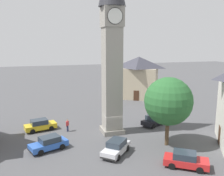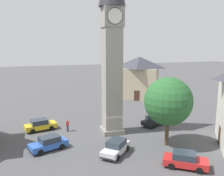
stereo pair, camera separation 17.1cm
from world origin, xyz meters
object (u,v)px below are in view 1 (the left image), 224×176
object	(u,v)px
building_shop_left	(139,77)
car_blue_kerb	(40,125)
clock_tower	(112,26)
car_silver_kerb	(154,120)
car_red_corner	(116,147)
pedestrian	(67,124)
car_black_far	(186,160)
car_white_side	(49,143)
tree	(168,101)

from	to	relation	value
building_shop_left	car_blue_kerb	bearing A→B (deg)	-145.11
clock_tower	car_silver_kerb	size ratio (longest dim) A/B	5.23
car_red_corner	pedestrian	bearing A→B (deg)	116.52
car_blue_kerb	pedestrian	size ratio (longest dim) A/B	2.60
car_red_corner	clock_tower	bearing A→B (deg)	76.89
pedestrian	building_shop_left	size ratio (longest dim) A/B	0.18
car_silver_kerb	car_black_far	world-z (taller)	same
car_blue_kerb	building_shop_left	size ratio (longest dim) A/B	0.46
car_white_side	pedestrian	world-z (taller)	pedestrian
car_red_corner	car_black_far	xyz separation A→B (m)	(5.43, -4.59, 0.00)
car_blue_kerb	car_white_side	size ratio (longest dim) A/B	0.99
tree	building_shop_left	size ratio (longest dim) A/B	0.82
clock_tower	car_black_far	size ratio (longest dim) A/B	5.35
clock_tower	car_blue_kerb	xyz separation A→B (m)	(-9.06, 3.48, -12.91)
pedestrian	clock_tower	bearing A→B (deg)	-19.98
clock_tower	tree	size ratio (longest dim) A/B	2.94
clock_tower	car_red_corner	size ratio (longest dim) A/B	5.57
clock_tower	car_white_side	bearing A→B (deg)	-159.43
car_silver_kerb	pedestrian	bearing A→B (deg)	174.81
car_white_side	pedestrian	distance (m)	5.77
pedestrian	tree	size ratio (longest dim) A/B	0.21
car_blue_kerb	car_black_far	size ratio (longest dim) A/B	1.01
car_white_side	building_shop_left	size ratio (longest dim) A/B	0.46
pedestrian	car_blue_kerb	bearing A→B (deg)	157.29
clock_tower	building_shop_left	size ratio (longest dim) A/B	2.42
car_white_side	car_blue_kerb	bearing A→B (deg)	97.13
car_silver_kerb	building_shop_left	distance (m)	17.82
clock_tower	pedestrian	xyz separation A→B (m)	(-5.58, 2.03, -12.67)
tree	building_shop_left	world-z (taller)	building_shop_left
pedestrian	tree	distance (m)	13.66
car_black_far	pedestrian	size ratio (longest dim) A/B	2.57
car_black_far	tree	world-z (taller)	tree
pedestrian	car_white_side	bearing A→B (deg)	-117.38
car_blue_kerb	car_silver_kerb	bearing A→B (deg)	-9.28
car_silver_kerb	car_white_side	world-z (taller)	same
car_red_corner	car_white_side	xyz separation A→B (m)	(-6.78, 3.15, 0.00)
car_blue_kerb	tree	xyz separation A→B (m)	(13.93, -9.19, 4.42)
clock_tower	pedestrian	bearing A→B (deg)	160.02
car_blue_kerb	car_silver_kerb	xyz separation A→B (m)	(15.70, -2.56, 0.00)
car_red_corner	building_shop_left	size ratio (longest dim) A/B	0.43
car_blue_kerb	tree	bearing A→B (deg)	-33.40
car_blue_kerb	car_white_side	bearing A→B (deg)	-82.87
clock_tower	car_red_corner	xyz separation A→B (m)	(-1.45, -6.24, -12.91)
car_blue_kerb	car_black_far	xyz separation A→B (m)	(13.03, -14.31, 0.00)
tree	car_black_far	bearing A→B (deg)	-99.94
car_silver_kerb	car_red_corner	bearing A→B (deg)	-138.50
clock_tower	car_silver_kerb	world-z (taller)	clock_tower
car_red_corner	car_black_far	distance (m)	7.11
car_red_corner	building_shop_left	bearing A→B (deg)	61.90
car_white_side	car_silver_kerb	bearing A→B (deg)	15.08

